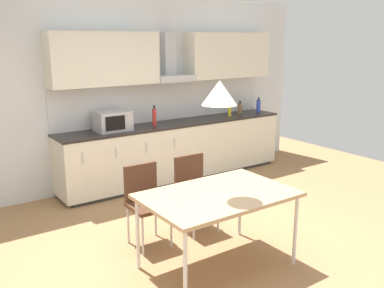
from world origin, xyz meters
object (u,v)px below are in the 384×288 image
Objects in this scene: bottle_red at (154,117)px; dining_table at (218,198)px; bottle_blue at (258,106)px; bottle_brown at (240,108)px; microwave at (113,121)px; pendant_lamp at (219,93)px; bottle_yellow at (230,111)px; chair_far_left at (145,196)px; chair_far_right at (194,185)px.

bottle_red reaches higher than dining_table.
bottle_brown is at bearing 170.79° from bottle_blue.
bottle_brown is (-0.38, 0.06, -0.02)m from bottle_blue.
bottle_red is at bearing -1.07° from microwave.
pendant_lamp reaches higher than bottle_red.
bottle_yellow is at bearing -0.84° from microwave.
chair_far_left is at bearing 110.48° from dining_table.
chair_far_left is at bearing -123.22° from bottle_red.
chair_far_right is (-0.45, -1.66, -0.51)m from bottle_red.
bottle_blue is 3.84m from dining_table.
bottle_blue is 1.24× the size of bottle_yellow.
chair_far_left is (-0.32, 0.85, -0.18)m from dining_table.
bottle_red is at bearing -179.96° from bottle_blue.
bottle_yellow is at bearing 40.86° from chair_far_right.
bottle_red is (-2.12, -0.00, 0.02)m from bottle_blue.
bottle_yellow is 0.24× the size of chair_far_right.
microwave is at bearing 179.16° from bottle_yellow.
microwave is 0.55× the size of chair_far_right.
microwave is at bearing 75.97° from chair_far_left.
pendant_lamp is (0.32, -0.85, 1.18)m from chair_far_left.
bottle_brown is at bearing 38.07° from chair_far_right.
chair_far_right is at bearing -147.18° from bottle_blue.
bottle_brown is at bearing 15.09° from bottle_yellow.
microwave is 1.80m from chair_far_left.
microwave is 0.55× the size of chair_far_left.
microwave is at bearing 178.93° from bottle_red.
microwave is at bearing 87.71° from dining_table.
dining_table is (-0.10, -2.52, -0.34)m from microwave.
bottle_blue is at bearing -0.22° from microwave.
microwave is 2.41m from bottle_brown.
dining_table is 0.92m from chair_far_left.
dining_table is at bearing -153.43° from pendant_lamp.
bottle_brown is 1.75m from bottle_red.
bottle_blue is 0.30× the size of chair_far_left.
chair_far_right is 2.72× the size of pendant_lamp.
bottle_red is 0.35× the size of chair_far_right.
bottle_yellow is (-0.68, -0.02, -0.02)m from bottle_blue.
bottle_blue is at bearing 27.34° from chair_far_left.
pendant_lamp is at bearing -139.08° from bottle_blue.
bottle_blue is 0.30× the size of chair_far_right.
microwave is 2.79m from bottle_blue.
bottle_blue is 3.64m from chair_far_left.
bottle_red is (-1.44, 0.02, 0.04)m from bottle_yellow.
pendant_lamp is (-0.32, -0.85, 1.18)m from chair_far_right.
chair_far_left is 0.64m from chair_far_right.
pendant_lamp is (-2.21, -2.49, 0.71)m from bottle_yellow.
bottle_blue is 0.18× the size of dining_table.
chair_far_left and chair_far_right have the same top height.
dining_table is (-2.89, -2.51, -0.31)m from bottle_blue.
bottle_red reaches higher than bottle_brown.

